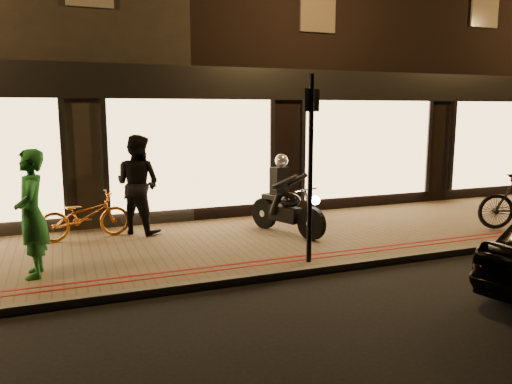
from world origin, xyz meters
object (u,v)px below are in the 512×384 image
(motorcycle, at_px, (285,203))
(bicycle_gold, at_px, (85,216))
(sign_post, at_px, (310,159))
(person_green, at_px, (31,214))

(motorcycle, distance_m, bicycle_gold, 3.90)
(sign_post, distance_m, person_green, 4.28)
(sign_post, bearing_deg, person_green, 168.14)
(motorcycle, distance_m, person_green, 4.69)
(motorcycle, relative_size, person_green, 0.98)
(sign_post, relative_size, person_green, 1.58)
(sign_post, height_order, bicycle_gold, sign_post)
(bicycle_gold, xyz_separation_m, person_green, (-0.81, -2.03, 0.50))
(bicycle_gold, bearing_deg, sign_post, -139.35)
(person_green, bearing_deg, bicycle_gold, 158.72)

